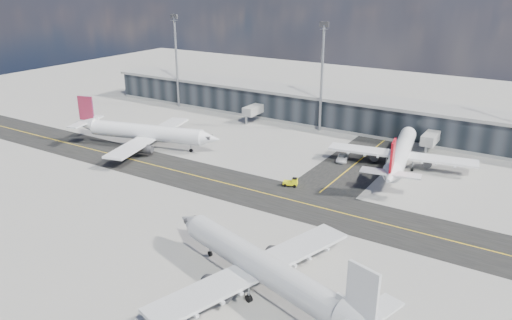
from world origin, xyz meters
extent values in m
plane|color=gray|center=(0.00, 0.00, 0.00)|extent=(300.00, 300.00, 0.00)
cube|color=black|center=(0.00, 4.00, 0.01)|extent=(180.00, 14.00, 0.02)
cube|color=black|center=(18.00, 35.00, 0.01)|extent=(14.00, 50.00, 0.02)
cube|color=yellow|center=(0.00, 4.00, 0.03)|extent=(180.00, 0.25, 0.01)
cube|color=yellow|center=(18.00, 35.00, 0.03)|extent=(0.25, 50.00, 0.01)
cube|color=black|center=(0.00, 55.00, 4.00)|extent=(150.00, 12.00, 8.00)
cube|color=gray|center=(0.00, 55.00, 8.40)|extent=(152.00, 13.00, 0.80)
cube|color=gray|center=(0.00, 55.00, 0.40)|extent=(150.00, 12.20, 0.80)
cube|color=gray|center=(-20.00, 47.00, 3.50)|extent=(3.00, 10.00, 2.40)
cylinder|color=gray|center=(-20.00, 42.00, 1.20)|extent=(0.60, 0.60, 2.40)
cube|color=gray|center=(30.00, 47.00, 3.50)|extent=(3.00, 10.00, 2.40)
cylinder|color=gray|center=(30.00, 42.00, 1.20)|extent=(0.60, 0.60, 2.40)
cylinder|color=gray|center=(-50.00, 48.00, 14.00)|extent=(0.70, 0.70, 28.00)
cube|color=#2D2D30|center=(-50.00, 48.00, 28.20)|extent=(2.50, 0.50, 1.40)
cylinder|color=gray|center=(0.00, 48.00, 14.00)|extent=(0.70, 0.70, 28.00)
cube|color=#2D2D30|center=(0.00, 48.00, 28.20)|extent=(2.50, 0.50, 1.40)
cylinder|color=white|center=(-29.82, 12.33, 3.93)|extent=(29.50, 11.02, 3.93)
cone|color=white|center=(-13.64, 16.42, 3.93)|extent=(5.72, 5.01, 3.93)
cone|color=white|center=(-46.47, 8.12, 4.51)|extent=(6.67, 5.25, 3.93)
cube|color=white|center=(-28.87, 12.57, 2.94)|extent=(12.94, 33.55, 0.49)
cylinder|color=#2D2D30|center=(-29.36, 18.52, 1.86)|extent=(4.55, 3.20, 2.26)
cylinder|color=#2D2D30|center=(-26.47, 7.10, 1.86)|extent=(4.55, 3.20, 2.26)
cube|color=#B8BABC|center=(-29.36, 18.52, 2.65)|extent=(2.00, 0.86, 0.79)
cube|color=#B8BABC|center=(-26.47, 7.10, 2.65)|extent=(2.00, 0.86, 0.79)
cube|color=maroon|center=(-45.99, 8.24, 8.64)|extent=(4.10, 1.44, 6.08)
cube|color=white|center=(-46.47, 8.12, 5.10)|extent=(5.55, 12.09, 0.34)
cube|color=#2D2D30|center=(-14.12, 16.30, 4.32)|extent=(2.43, 2.57, 0.69)
cylinder|color=gray|center=(-18.40, 15.21, 1.18)|extent=(0.29, 0.29, 1.96)
cylinder|color=black|center=(-18.40, 15.21, 0.44)|extent=(0.94, 0.55, 0.88)
cylinder|color=black|center=(-31.49, 14.94, 0.54)|extent=(1.17, 0.74, 1.08)
cylinder|color=black|center=(-30.05, 9.23, 0.54)|extent=(1.17, 0.74, 1.08)
cylinder|color=white|center=(27.17, 31.44, 3.74)|extent=(8.47, 28.29, 3.74)
cone|color=white|center=(24.46, 47.11, 3.74)|extent=(4.48, 5.25, 3.74)
cone|color=white|center=(29.96, 15.31, 4.30)|extent=(4.64, 6.17, 3.74)
cube|color=white|center=(27.01, 32.36, 2.81)|extent=(32.14, 10.03, 0.47)
cylinder|color=#2D2D30|center=(21.32, 32.32, 1.78)|extent=(2.79, 4.24, 2.15)
cylinder|color=#2D2D30|center=(32.38, 34.24, 1.78)|extent=(2.79, 4.24, 2.15)
cube|color=#B8BABC|center=(21.32, 32.32, 2.53)|extent=(0.69, 1.91, 0.75)
cube|color=#B8BABC|center=(32.38, 34.24, 2.53)|extent=(0.69, 1.91, 0.75)
cube|color=#B70C18|center=(29.88, 15.77, 8.23)|extent=(1.08, 3.94, 5.80)
cube|color=white|center=(29.96, 15.31, 4.86)|extent=(11.51, 4.49, 0.33)
cube|color=#2D2D30|center=(24.54, 46.65, 4.12)|extent=(2.35, 2.19, 0.65)
cylinder|color=gray|center=(25.26, 42.50, 1.12)|extent=(0.26, 0.26, 1.87)
cylinder|color=black|center=(25.26, 42.50, 0.42)|extent=(0.47, 0.89, 0.84)
cylinder|color=black|center=(24.56, 30.04, 0.51)|extent=(0.64, 1.09, 1.03)
cylinder|color=black|center=(30.09, 30.99, 0.51)|extent=(0.64, 1.09, 1.03)
cylinder|color=#B8BABC|center=(25.01, -23.55, 3.83)|extent=(28.62, 12.01, 3.83)
cone|color=#B8BABC|center=(9.43, -18.82, 3.83)|extent=(5.70, 5.06, 3.83)
cube|color=#B8BABC|center=(24.10, -23.27, 2.87)|extent=(14.04, 32.57, 0.48)
cylinder|color=#2D2D30|center=(21.51, -28.49, 1.82)|extent=(4.49, 3.28, 2.20)
cylinder|color=#2D2D30|center=(24.85, -17.49, 1.82)|extent=(4.49, 3.28, 2.20)
cube|color=#B8BABC|center=(21.51, -28.49, 2.59)|extent=(1.95, 0.92, 0.77)
cube|color=#B8BABC|center=(24.85, -17.49, 2.59)|extent=(1.95, 0.92, 0.77)
cube|color=#B8BABC|center=(40.60, -28.28, 8.43)|extent=(3.98, 1.58, 5.94)
cube|color=#B8BABC|center=(41.06, -28.42, 4.98)|extent=(5.90, 11.78, 0.34)
cube|color=#2D2D30|center=(9.88, -18.96, 4.22)|extent=(2.45, 2.57, 0.67)
cylinder|color=gray|center=(14.01, -20.21, 1.15)|extent=(0.29, 0.29, 1.92)
cylinder|color=black|center=(14.01, -20.21, 0.43)|extent=(0.92, 0.57, 0.86)
cylinder|color=black|center=(25.10, -26.58, 0.53)|extent=(1.15, 0.76, 1.05)
cylinder|color=black|center=(26.77, -21.08, 0.53)|extent=(1.15, 0.76, 1.05)
cube|color=#F6F30C|center=(11.60, 9.74, 0.72)|extent=(3.14, 2.16, 0.67)
cube|color=#F6F30C|center=(12.42, 10.01, 1.34)|extent=(1.38, 1.51, 0.86)
cube|color=black|center=(12.42, 10.01, 1.67)|extent=(1.28, 1.43, 0.24)
cylinder|color=black|center=(12.31, 10.63, 0.33)|extent=(0.71, 0.43, 0.67)
cylinder|color=black|center=(12.70, 9.45, 0.33)|extent=(0.71, 0.43, 0.67)
cylinder|color=black|center=(10.50, 10.04, 0.33)|extent=(0.71, 0.43, 0.67)
cylinder|color=black|center=(10.88, 8.86, 0.33)|extent=(0.71, 0.43, 0.67)
imported|color=white|center=(14.75, 28.84, 0.72)|extent=(3.61, 5.59, 1.43)
camera|label=1|loc=(54.75, -72.18, 39.89)|focal=35.00mm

